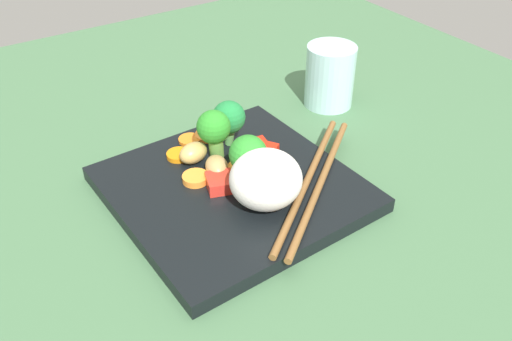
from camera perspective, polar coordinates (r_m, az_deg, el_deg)
name	(u,v)px	position (r cm, az deg, el deg)	size (l,w,h in cm)	color
ground_plane	(233,202)	(59.76, -2.40, -3.28)	(110.00, 110.00, 2.00)	#426A46
square_plate	(233,189)	(58.64, -2.44, -1.93)	(24.08, 24.08, 1.59)	black
rice_mound	(266,180)	(53.48, 1.03, -0.96)	(7.26, 6.64, 6.15)	white
broccoli_floret_0	(214,129)	(60.14, -4.42, 4.30)	(3.78, 3.78, 6.04)	#69AE4B
broccoli_floret_1	(248,156)	(56.03, -0.82, 1.52)	(4.01, 4.01, 5.84)	#65904C
broccoli_floret_2	(229,118)	(62.60, -2.85, 5.51)	(3.82, 3.82, 5.56)	#52944A
carrot_slice_0	(179,155)	(62.51, -8.10, 1.62)	(2.72, 2.72, 0.56)	orange
carrot_slice_1	(241,157)	(61.73, -1.55, 1.44)	(2.64, 2.64, 0.42)	orange
carrot_slice_2	(237,168)	(59.85, -1.99, 0.29)	(2.06, 2.06, 0.61)	orange
carrot_slice_3	(195,178)	(58.53, -6.35, -0.80)	(2.83, 2.83, 0.74)	orange
carrot_slice_4	(187,141)	(65.01, -7.27, 3.10)	(2.61, 2.61, 0.41)	orange
carrot_slice_5	(208,135)	(65.70, -5.09, 3.69)	(3.02, 3.02, 0.49)	orange
pepper_chunk_0	(263,156)	(60.32, 0.76, 1.58)	(2.69, 2.78, 2.24)	red
pepper_chunk_1	(220,182)	(57.20, -3.78, -1.23)	(2.95, 2.77, 1.37)	red
pepper_chunk_2	(255,146)	(62.77, -0.10, 2.56)	(2.76, 1.95, 1.23)	red
chicken_piece_0	(217,166)	(58.97, -4.14, 0.44)	(3.40, 2.44, 2.03)	tan
chicken_piece_1	(193,153)	(61.07, -6.57, 1.84)	(3.46, 2.43, 2.31)	tan
chopstick_pair	(314,181)	(58.07, 6.09, -1.11)	(16.62, 20.79, 0.75)	brown
drinking_glass	(330,76)	(74.66, 7.73, 9.77)	(6.58, 6.58, 8.35)	#ADDADA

